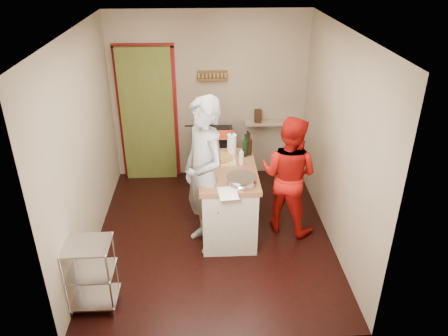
{
  "coord_description": "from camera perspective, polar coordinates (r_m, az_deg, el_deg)",
  "views": [
    {
      "loc": [
        -0.1,
        -4.71,
        3.42
      ],
      "look_at": [
        0.14,
        0.0,
        0.97
      ],
      "focal_mm": 35.0,
      "sensor_mm": 36.0,
      "label": 1
    }
  ],
  "objects": [
    {
      "name": "ceiling",
      "position": [
        4.78,
        -1.74,
        17.63
      ],
      "size": [
        3.0,
        3.5,
        0.02
      ],
      "primitive_type": "cube",
      "color": "white",
      "rests_on": "back_wall"
    },
    {
      "name": "floor",
      "position": [
        5.82,
        -1.38,
        -8.58
      ],
      "size": [
        3.5,
        3.5,
        0.0
      ],
      "primitive_type": "plane",
      "color": "black",
      "rests_on": "ground"
    },
    {
      "name": "left_wall",
      "position": [
        5.35,
        -17.82,
        2.69
      ],
      "size": [
        0.04,
        3.5,
        2.6
      ],
      "primitive_type": "cube",
      "color": "tan",
      "rests_on": "ground"
    },
    {
      "name": "right_wall",
      "position": [
        5.41,
        14.58,
        3.4
      ],
      "size": [
        0.04,
        3.5,
        2.6
      ],
      "primitive_type": "cube",
      "color": "tan",
      "rests_on": "ground"
    },
    {
      "name": "island",
      "position": [
        5.65,
        0.53,
        -3.96
      ],
      "size": [
        0.71,
        1.37,
        1.22
      ],
      "color": "beige",
      "rests_on": "ground"
    },
    {
      "name": "person_stripe",
      "position": [
        5.14,
        -2.6,
        -1.07
      ],
      "size": [
        0.75,
        0.84,
        1.94
      ],
      "primitive_type": "imported",
      "rotation": [
        0.0,
        0.0,
        -1.07
      ],
      "color": "#9E9FA3",
      "rests_on": "ground"
    },
    {
      "name": "person_red",
      "position": [
        5.61,
        8.43,
        -0.93
      ],
      "size": [
        0.96,
        0.91,
        1.57
      ],
      "primitive_type": "imported",
      "rotation": [
        0.0,
        0.0,
        2.57
      ],
      "color": "#AD100B",
      "rests_on": "ground"
    },
    {
      "name": "back_wall",
      "position": [
        6.91,
        -7.28,
        7.81
      ],
      "size": [
        3.0,
        0.44,
        2.6
      ],
      "color": "tan",
      "rests_on": "ground"
    },
    {
      "name": "wire_shelving",
      "position": [
        4.76,
        -17.01,
        -12.88
      ],
      "size": [
        0.48,
        0.4,
        0.8
      ],
      "color": "silver",
      "rests_on": "ground"
    },
    {
      "name": "stove",
      "position": [
        6.82,
        -1.36,
        1.55
      ],
      "size": [
        0.6,
        0.63,
        1.0
      ],
      "color": "black",
      "rests_on": "ground"
    }
  ]
}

